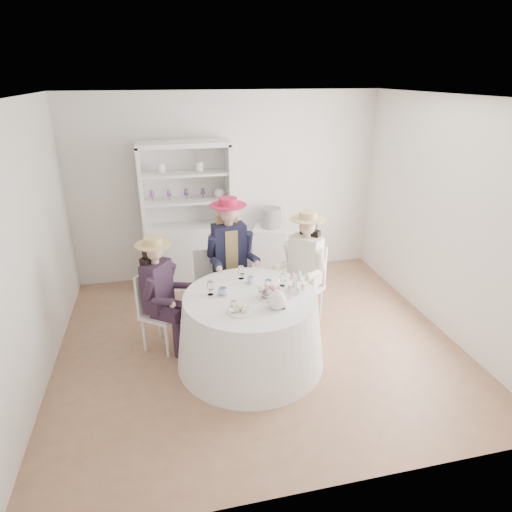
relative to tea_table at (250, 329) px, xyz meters
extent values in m
plane|color=#8A6145|center=(0.16, 0.32, -0.40)|extent=(4.50, 4.50, 0.00)
plane|color=white|center=(0.16, 0.32, 2.30)|extent=(4.50, 4.50, 0.00)
plane|color=silver|center=(0.16, 2.32, 0.95)|extent=(4.50, 0.00, 4.50)
plane|color=silver|center=(0.16, -1.68, 0.95)|extent=(4.50, 0.00, 4.50)
plane|color=silver|center=(-2.09, 0.32, 0.95)|extent=(0.00, 4.50, 4.50)
plane|color=silver|center=(2.41, 0.32, 0.95)|extent=(0.00, 4.50, 4.50)
cone|color=white|center=(0.00, 0.00, -0.01)|extent=(1.59, 1.59, 0.78)
cylinder|color=white|center=(0.00, 0.00, 0.39)|extent=(1.39, 1.39, 0.02)
cube|color=silver|center=(-0.47, 2.02, 0.06)|extent=(1.29, 0.69, 0.92)
cube|color=silver|center=(-0.47, 2.23, 1.09)|extent=(1.21, 0.28, 1.13)
cube|color=silver|center=(-0.47, 2.02, 1.65)|extent=(1.29, 0.69, 0.06)
cube|color=silver|center=(-1.06, 2.02, 1.09)|extent=(0.13, 0.46, 1.13)
cube|color=silver|center=(0.12, 2.02, 1.09)|extent=(0.13, 0.46, 1.13)
cube|color=silver|center=(-0.47, 2.02, 0.88)|extent=(1.20, 0.62, 0.03)
cube|color=silver|center=(-0.47, 2.02, 1.26)|extent=(1.20, 0.62, 0.03)
sphere|color=white|center=(-0.01, 2.02, 0.97)|extent=(0.14, 0.14, 0.14)
cube|color=silver|center=(0.76, 2.07, -0.01)|extent=(0.64, 0.64, 0.78)
cylinder|color=black|center=(0.76, 2.07, 0.53)|extent=(0.30, 0.30, 0.29)
cube|color=silver|center=(-0.92, 0.46, 0.03)|extent=(0.53, 0.53, 0.04)
cylinder|color=silver|center=(-0.88, 0.24, -0.19)|extent=(0.03, 0.03, 0.42)
cylinder|color=silver|center=(-0.70, 0.49, -0.19)|extent=(0.03, 0.03, 0.42)
cylinder|color=silver|center=(-1.13, 0.42, -0.19)|extent=(0.03, 0.03, 0.42)
cylinder|color=silver|center=(-0.95, 0.67, -0.19)|extent=(0.03, 0.03, 0.42)
cube|color=silver|center=(-1.05, 0.56, 0.29)|extent=(0.23, 0.31, 0.48)
cube|color=black|center=(-0.93, 0.47, 0.38)|extent=(0.35, 0.39, 0.55)
cube|color=black|center=(-0.87, 0.32, 0.11)|extent=(0.33, 0.29, 0.11)
cylinder|color=black|center=(-0.77, 0.24, -0.18)|extent=(0.10, 0.10, 0.44)
cylinder|color=black|center=(-1.01, 0.29, 0.45)|extent=(0.18, 0.17, 0.26)
cube|color=black|center=(-0.77, 0.46, 0.11)|extent=(0.33, 0.29, 0.11)
cylinder|color=black|center=(-0.66, 0.38, -0.18)|extent=(0.10, 0.10, 0.44)
cylinder|color=black|center=(-0.78, 0.61, 0.45)|extent=(0.18, 0.17, 0.26)
cylinder|color=#D8A889|center=(-0.93, 0.47, 0.68)|extent=(0.09, 0.09, 0.08)
sphere|color=#D8A889|center=(-0.93, 0.47, 0.78)|extent=(0.18, 0.18, 0.18)
sphere|color=black|center=(-0.97, 0.49, 0.77)|extent=(0.18, 0.18, 0.18)
cube|color=black|center=(-0.99, 0.51, 0.54)|extent=(0.20, 0.23, 0.36)
cylinder|color=tan|center=(-0.93, 0.47, 0.87)|extent=(0.38, 0.38, 0.01)
cylinder|color=tan|center=(-0.93, 0.47, 0.91)|extent=(0.19, 0.19, 0.08)
cube|color=silver|center=(-0.04, 1.02, 0.10)|extent=(0.49, 0.49, 0.04)
cylinder|color=silver|center=(-0.20, 0.83, -0.15)|extent=(0.04, 0.04, 0.48)
cylinder|color=silver|center=(0.15, 0.87, -0.15)|extent=(0.04, 0.04, 0.48)
cylinder|color=silver|center=(-0.24, 1.18, -0.15)|extent=(0.04, 0.04, 0.48)
cylinder|color=silver|center=(0.11, 1.22, -0.15)|extent=(0.04, 0.04, 0.48)
cube|color=silver|center=(-0.06, 1.22, 0.40)|extent=(0.42, 0.08, 0.55)
cube|color=black|center=(-0.04, 1.04, 0.51)|extent=(0.42, 0.26, 0.64)
cube|color=tan|center=(-0.04, 1.04, 0.51)|extent=(0.18, 0.26, 0.55)
cube|color=black|center=(-0.12, 0.88, 0.19)|extent=(0.19, 0.39, 0.13)
cylinder|color=black|center=(-0.11, 0.73, -0.14)|extent=(0.11, 0.11, 0.51)
cylinder|color=black|center=(-0.26, 0.97, 0.58)|extent=(0.12, 0.20, 0.30)
cube|color=black|center=(0.07, 0.90, 0.19)|extent=(0.19, 0.39, 0.13)
cylinder|color=black|center=(0.09, 0.75, -0.14)|extent=(0.11, 0.11, 0.51)
cylinder|color=black|center=(0.19, 1.03, 0.58)|extent=(0.12, 0.20, 0.30)
cylinder|color=#D8A889|center=(-0.04, 1.04, 0.85)|extent=(0.10, 0.10, 0.09)
sphere|color=#D8A889|center=(-0.04, 1.04, 0.97)|extent=(0.21, 0.21, 0.21)
sphere|color=tan|center=(-0.05, 1.09, 0.95)|extent=(0.21, 0.21, 0.21)
cube|color=tan|center=(-0.05, 1.13, 0.69)|extent=(0.27, 0.12, 0.42)
cylinder|color=#C61D44|center=(-0.04, 1.04, 1.07)|extent=(0.44, 0.44, 0.01)
cylinder|color=#C61D44|center=(-0.04, 1.04, 1.11)|extent=(0.22, 0.22, 0.09)
cube|color=silver|center=(0.80, 0.63, 0.06)|extent=(0.58, 0.58, 0.04)
cylinder|color=silver|center=(0.57, 0.65, -0.17)|extent=(0.04, 0.04, 0.45)
cylinder|color=silver|center=(0.79, 0.40, -0.17)|extent=(0.04, 0.04, 0.45)
cylinder|color=silver|center=(0.82, 0.86, -0.17)|extent=(0.04, 0.04, 0.45)
cylinder|color=silver|center=(1.03, 0.62, -0.17)|extent=(0.04, 0.04, 0.45)
cube|color=silver|center=(0.94, 0.76, 0.34)|extent=(0.28, 0.31, 0.51)
cube|color=silver|center=(0.82, 0.65, 0.44)|extent=(0.40, 0.41, 0.59)
cube|color=silver|center=(0.65, 0.62, 0.15)|extent=(0.35, 0.33, 0.12)
cylinder|color=silver|center=(0.54, 0.53, -0.16)|extent=(0.10, 0.10, 0.47)
cylinder|color=silver|center=(0.65, 0.78, 0.51)|extent=(0.19, 0.19, 0.28)
cube|color=silver|center=(0.77, 0.48, 0.15)|extent=(0.35, 0.33, 0.12)
cylinder|color=silver|center=(0.66, 0.39, -0.16)|extent=(0.10, 0.10, 0.47)
cylinder|color=silver|center=(0.93, 0.46, 0.51)|extent=(0.19, 0.19, 0.28)
cylinder|color=#D8A889|center=(0.82, 0.65, 0.76)|extent=(0.09, 0.09, 0.08)
sphere|color=#D8A889|center=(0.82, 0.65, 0.87)|extent=(0.19, 0.19, 0.19)
sphere|color=black|center=(0.85, 0.68, 0.86)|extent=(0.19, 0.19, 0.19)
cube|color=black|center=(0.88, 0.70, 0.62)|extent=(0.22, 0.24, 0.39)
cylinder|color=tan|center=(0.82, 0.65, 0.96)|extent=(0.41, 0.41, 0.01)
cylinder|color=tan|center=(0.82, 0.65, 1.01)|extent=(0.20, 0.20, 0.08)
cube|color=silver|center=(-0.31, 1.30, 0.01)|extent=(0.37, 0.37, 0.04)
cylinder|color=silver|center=(-0.17, 1.44, -0.20)|extent=(0.03, 0.03, 0.40)
cylinder|color=silver|center=(-0.46, 1.44, -0.20)|extent=(0.03, 0.03, 0.40)
cylinder|color=silver|center=(-0.17, 1.15, -0.20)|extent=(0.03, 0.03, 0.40)
cylinder|color=silver|center=(-0.46, 1.15, -0.20)|extent=(0.03, 0.03, 0.40)
cube|color=silver|center=(-0.31, 1.13, 0.26)|extent=(0.35, 0.03, 0.46)
imported|color=white|center=(-0.27, 0.07, 0.44)|extent=(0.11, 0.11, 0.08)
imported|color=white|center=(0.06, 0.28, 0.44)|extent=(0.08, 0.08, 0.07)
imported|color=white|center=(0.23, 0.17, 0.43)|extent=(0.10, 0.10, 0.06)
imported|color=white|center=(0.21, -0.08, 0.43)|extent=(0.27, 0.27, 0.05)
sphere|color=#CA6572|center=(0.25, -0.08, 0.48)|extent=(0.06, 0.06, 0.06)
sphere|color=white|center=(0.24, -0.05, 0.48)|extent=(0.06, 0.06, 0.06)
sphere|color=#CA6572|center=(0.21, -0.03, 0.48)|extent=(0.06, 0.06, 0.06)
sphere|color=white|center=(0.18, -0.03, 0.48)|extent=(0.06, 0.06, 0.06)
sphere|color=#CA6572|center=(0.15, -0.05, 0.48)|extent=(0.06, 0.06, 0.06)
sphere|color=white|center=(0.14, -0.08, 0.48)|extent=(0.06, 0.06, 0.06)
sphere|color=#CA6572|center=(0.15, -0.11, 0.48)|extent=(0.06, 0.06, 0.06)
sphere|color=white|center=(0.18, -0.13, 0.48)|extent=(0.06, 0.06, 0.06)
sphere|color=#CA6572|center=(0.21, -0.13, 0.48)|extent=(0.06, 0.06, 0.06)
sphere|color=white|center=(0.24, -0.11, 0.48)|extent=(0.06, 0.06, 0.06)
sphere|color=white|center=(0.21, -0.30, 0.49)|extent=(0.19, 0.19, 0.19)
cylinder|color=white|center=(0.32, -0.30, 0.50)|extent=(0.11, 0.03, 0.09)
cylinder|color=white|center=(0.21, -0.30, 0.58)|extent=(0.04, 0.04, 0.02)
cylinder|color=white|center=(-0.15, -0.29, 0.41)|extent=(0.27, 0.27, 0.01)
cube|color=beige|center=(-0.21, -0.31, 0.43)|extent=(0.06, 0.04, 0.03)
cube|color=beige|center=(-0.15, -0.29, 0.44)|extent=(0.07, 0.06, 0.03)
cube|color=beige|center=(-0.10, -0.27, 0.43)|extent=(0.08, 0.07, 0.03)
cube|color=beige|center=(-0.18, -0.25, 0.44)|extent=(0.07, 0.07, 0.03)
cube|color=beige|center=(-0.12, -0.33, 0.43)|extent=(0.07, 0.08, 0.03)
cylinder|color=white|center=(0.50, 0.00, 0.41)|extent=(0.22, 0.22, 0.01)
cylinder|color=white|center=(0.50, 0.00, 0.47)|extent=(0.02, 0.02, 0.15)
cylinder|color=white|center=(0.50, 0.00, 0.55)|extent=(0.16, 0.16, 0.01)
camera|label=1|loc=(-0.79, -3.80, 2.51)|focal=30.00mm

